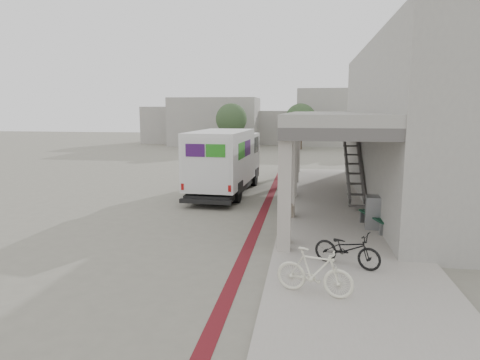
% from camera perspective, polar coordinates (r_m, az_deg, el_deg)
% --- Properties ---
extents(ground, '(120.00, 120.00, 0.00)m').
position_cam_1_polar(ground, '(16.28, -0.92, -5.42)').
color(ground, slate).
rests_on(ground, ground).
extents(bike_lane_stripe, '(0.35, 40.00, 0.01)m').
position_cam_1_polar(bike_lane_stripe, '(18.08, 3.30, -3.92)').
color(bike_lane_stripe, '#5D1219').
rests_on(bike_lane_stripe, ground).
extents(sidewalk, '(4.40, 28.00, 0.12)m').
position_cam_1_polar(sidewalk, '(16.10, 13.33, -5.63)').
color(sidewalk, '#9C968C').
rests_on(sidewalk, ground).
extents(transit_building, '(7.60, 17.00, 7.00)m').
position_cam_1_polar(transit_building, '(20.45, 20.71, 6.66)').
color(transit_building, gray).
rests_on(transit_building, ground).
extents(distant_backdrop, '(28.00, 10.00, 6.50)m').
position_cam_1_polar(distant_backdrop, '(51.71, 2.75, 7.76)').
color(distant_backdrop, gray).
rests_on(distant_backdrop, ground).
extents(tree_left, '(3.20, 3.20, 4.80)m').
position_cam_1_polar(tree_left, '(44.19, -1.16, 8.11)').
color(tree_left, '#38281C').
rests_on(tree_left, ground).
extents(tree_mid, '(3.20, 3.20, 4.80)m').
position_cam_1_polar(tree_mid, '(45.53, 8.09, 8.06)').
color(tree_mid, '#38281C').
rests_on(tree_mid, ground).
extents(tree_right, '(3.20, 3.20, 4.80)m').
position_cam_1_polar(tree_right, '(45.12, 18.37, 7.67)').
color(tree_right, '#38281C').
rests_on(tree_right, ground).
extents(fedex_truck, '(2.68, 7.53, 3.17)m').
position_cam_1_polar(fedex_truck, '(21.16, -1.99, 2.67)').
color(fedex_truck, black).
rests_on(fedex_truck, ground).
extents(bench, '(0.92, 1.96, 0.45)m').
position_cam_1_polar(bench, '(15.43, 17.59, -5.00)').
color(bench, slate).
rests_on(bench, sidewalk).
extents(bollard_near, '(0.35, 0.35, 0.53)m').
position_cam_1_polar(bollard_near, '(13.32, 6.04, -7.13)').
color(bollard_near, gray).
rests_on(bollard_near, sidewalk).
extents(bollard_far, '(0.42, 0.42, 0.62)m').
position_cam_1_polar(bollard_far, '(16.39, 6.61, -3.82)').
color(bollard_far, gray).
rests_on(bollard_far, sidewalk).
extents(utility_cabinet, '(0.55, 0.71, 1.11)m').
position_cam_1_polar(utility_cabinet, '(15.42, 17.31, -4.10)').
color(utility_cabinet, slate).
rests_on(utility_cabinet, sidewalk).
extents(bicycle_black, '(1.87, 1.32, 0.93)m').
position_cam_1_polar(bicycle_black, '(11.58, 14.10, -8.87)').
color(bicycle_black, black).
rests_on(bicycle_black, sidewalk).
extents(bicycle_cream, '(1.81, 0.98, 1.05)m').
position_cam_1_polar(bicycle_cream, '(9.73, 9.91, -11.95)').
color(bicycle_cream, silver).
rests_on(bicycle_cream, sidewalk).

